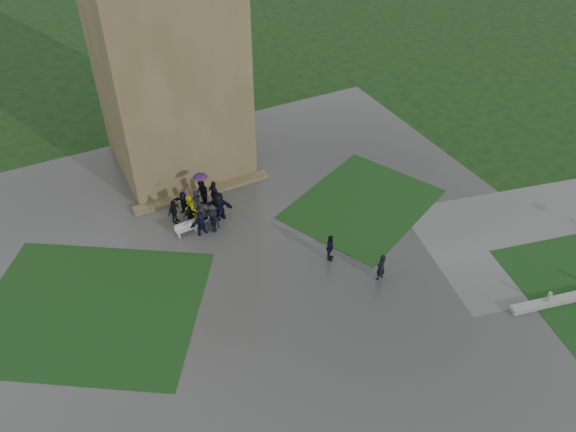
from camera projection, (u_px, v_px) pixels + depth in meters
name	position (u px, v px, depth m)	size (l,w,h in m)	color
ground	(275.00, 304.00, 28.63)	(120.00, 120.00, 0.00)	black
plaza	(259.00, 279.00, 30.00)	(34.00, 34.00, 0.02)	#363734
lawn_inset_left	(90.00, 308.00, 28.38)	(11.00, 9.00, 0.01)	black
lawn_inset_right	(362.00, 204.00, 35.07)	(9.00, 7.00, 0.01)	black
tower	(163.00, 33.00, 33.33)	(8.00, 8.00, 18.00)	brown
tower_plinth	(203.00, 192.00, 35.88)	(9.00, 0.80, 0.22)	brown
bench	(186.00, 228.00, 32.66)	(1.34, 0.53, 0.76)	#ABACA7
visitor_cluster	(202.00, 206.00, 33.30)	(3.97, 3.75, 2.55)	black
pedestrian_mid	(330.00, 248.00, 30.67)	(0.99, 0.56, 1.69)	black
pedestrian_near	(381.00, 267.00, 29.52)	(0.61, 0.40, 1.67)	black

